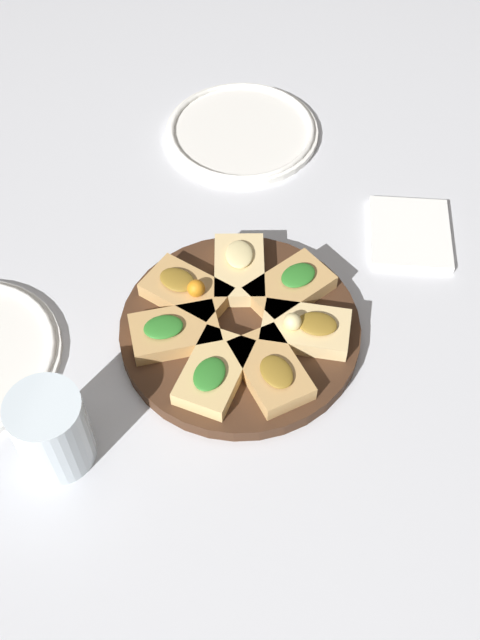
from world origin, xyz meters
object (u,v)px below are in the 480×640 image
object	(u,v)px
plate_right	(242,131)
water_glass	(52,430)
napkin_stack	(410,233)
serving_board	(240,330)

from	to	relation	value
plate_right	water_glass	size ratio (longest dim) A/B	2.25
plate_right	napkin_stack	world-z (taller)	plate_right
serving_board	napkin_stack	distance (m)	0.30
serving_board	water_glass	world-z (taller)	water_glass
water_glass	serving_board	bearing A→B (deg)	-37.15
plate_right	water_glass	xyz separation A→B (m)	(-0.59, 0.07, 0.05)
plate_right	water_glass	bearing A→B (deg)	173.34
water_glass	napkin_stack	xyz separation A→B (m)	(0.44, -0.35, -0.05)
plate_right	water_glass	world-z (taller)	water_glass
water_glass	napkin_stack	world-z (taller)	water_glass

